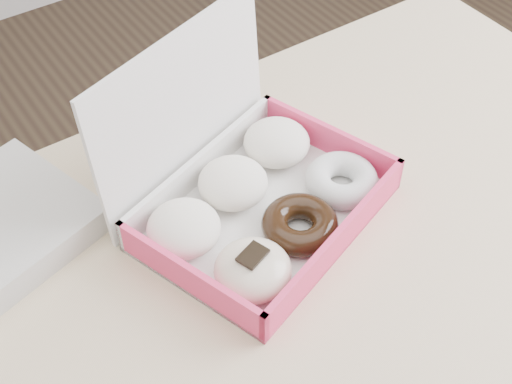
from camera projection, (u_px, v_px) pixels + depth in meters
table at (319, 286)px, 1.01m from camera, size 1.20×0.80×0.75m
donut_box at (253, 194)px, 0.97m from camera, size 0.40×0.36×0.24m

